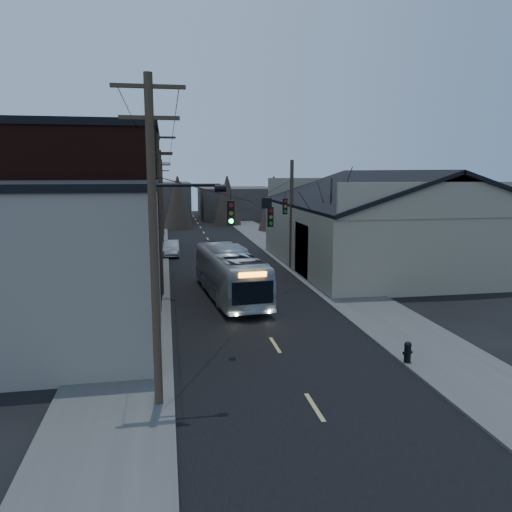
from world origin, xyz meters
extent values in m
plane|color=black|center=(0.00, 0.00, 0.00)|extent=(160.00, 160.00, 0.00)
cube|color=black|center=(0.00, 30.00, 0.01)|extent=(9.00, 110.00, 0.02)
cube|color=#474744|center=(-6.50, 30.00, 0.06)|extent=(4.00, 110.00, 0.12)
cube|color=#474744|center=(6.50, 30.00, 0.06)|extent=(4.00, 110.00, 0.12)
cube|color=gray|center=(-9.00, 9.00, 3.50)|extent=(8.00, 8.00, 7.00)
cube|color=black|center=(-10.00, 20.00, 5.00)|extent=(10.00, 12.00, 10.00)
cube|color=#37312C|center=(-9.50, 36.00, 3.50)|extent=(9.00, 14.00, 7.00)
cube|color=gray|center=(13.00, 25.00, 2.50)|extent=(16.00, 20.00, 5.00)
cube|color=black|center=(9.00, 25.00, 6.30)|extent=(8.16, 20.60, 2.86)
cube|color=black|center=(17.00, 25.00, 6.30)|extent=(8.16, 20.60, 2.86)
cube|color=#37312C|center=(-6.00, 65.00, 3.00)|extent=(10.00, 12.00, 6.00)
cube|color=#37312C|center=(7.00, 70.00, 2.50)|extent=(12.00, 14.00, 5.00)
cone|color=black|center=(6.50, 20.00, 3.60)|extent=(0.40, 0.40, 7.20)
cylinder|color=#382B1E|center=(-5.00, 3.00, 5.25)|extent=(0.28, 0.28, 10.50)
cube|color=#382B1E|center=(-5.00, 3.00, 10.10)|extent=(2.20, 0.12, 0.12)
cylinder|color=#382B1E|center=(-5.00, 18.00, 5.00)|extent=(0.28, 0.28, 10.00)
cube|color=#382B1E|center=(-5.00, 18.00, 9.60)|extent=(2.20, 0.12, 0.12)
cylinder|color=#382B1E|center=(-5.00, 33.00, 4.75)|extent=(0.28, 0.28, 9.50)
cube|color=#382B1E|center=(-5.00, 33.00, 9.10)|extent=(2.20, 0.12, 0.12)
cylinder|color=#382B1E|center=(-5.00, 48.00, 4.50)|extent=(0.28, 0.28, 9.00)
cube|color=#382B1E|center=(-5.00, 48.00, 8.60)|extent=(2.20, 0.12, 0.12)
cylinder|color=#382B1E|center=(5.00, 25.00, 4.25)|extent=(0.28, 0.28, 8.50)
cube|color=black|center=(-2.00, 7.50, 5.95)|extent=(0.28, 0.20, 1.00)
cube|color=black|center=(0.60, 12.00, 5.35)|extent=(0.28, 0.20, 1.00)
cube|color=black|center=(2.80, 18.00, 5.45)|extent=(0.28, 0.20, 1.00)
imported|color=#B4BCC1|center=(-0.88, 16.84, 1.49)|extent=(3.49, 10.92, 2.99)
imported|color=#A8A9B0|center=(-4.29, 33.04, 0.69)|extent=(1.49, 4.22, 1.39)
cylinder|color=black|center=(4.70, 4.87, 0.46)|extent=(0.27, 0.27, 0.67)
sphere|color=black|center=(4.70, 4.87, 0.82)|extent=(0.29, 0.29, 0.29)
cylinder|color=black|center=(4.70, 4.87, 0.51)|extent=(0.41, 0.21, 0.13)
camera|label=1|loc=(-4.59, -12.66, 7.62)|focal=35.00mm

